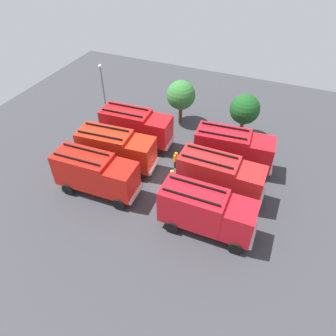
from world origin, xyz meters
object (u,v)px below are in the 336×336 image
Objects in this scene: fire_truck_2 at (116,148)px; traffic_cone_1 at (231,213)px; fire_truck_0 at (96,173)px; fire_truck_3 at (220,175)px; fire_truck_1 at (207,211)px; firefighter_0 at (172,177)px; firefighter_1 at (176,159)px; tree_0 at (181,95)px; tree_1 at (245,109)px; traffic_cone_0 at (133,183)px; fire_truck_4 at (136,126)px; fire_truck_5 at (233,148)px; lamppost at (103,88)px.

fire_truck_2 is 11.70m from traffic_cone_1.
fire_truck_3 is (9.67, 3.71, 0.00)m from fire_truck_0.
fire_truck_3 is (-0.13, 4.12, 0.00)m from fire_truck_1.
firefighter_1 is (-0.54, 2.32, 0.09)m from firefighter_0.
tree_0 is 1.02× the size of tree_1.
firefighter_1 is at bearing 56.19° from traffic_cone_0.
fire_truck_4 is at bearing -163.53° from firefighter_1.
firefighter_0 is at bearing -111.38° from tree_1.
traffic_cone_0 is at bearing 179.89° from traffic_cone_1.
fire_truck_3 is 11.19× the size of traffic_cone_1.
fire_truck_4 is 4.21× the size of firefighter_1.
fire_truck_3 is at bearing -4.09° from fire_truck_2.
lamppost is at bearing 164.99° from fire_truck_5.
fire_truck_0 is 4.57× the size of firefighter_0.
fire_truck_2 reaches higher than traffic_cone_1.
fire_truck_0 is at bearing -93.88° from firefighter_1.
lamppost is at bearing 148.22° from fire_truck_4.
firefighter_0 is at bearing 28.55° from fire_truck_0.
fire_truck_1 is 4.12m from fire_truck_3.
fire_truck_0 is at bearing 49.32° from firefighter_0.
firefighter_0 reaches higher than traffic_cone_0.
fire_truck_2 is 13.63m from tree_1.
firefighter_1 is (-4.66, 1.89, -1.18)m from fire_truck_3.
fire_truck_0 is 4.19× the size of firefighter_1.
traffic_cone_1 is at bearing -52.72° from tree_0.
fire_truck_5 reaches higher than traffic_cone_0.
fire_truck_0 reaches higher than firefighter_1.
fire_truck_4 is (-0.03, 4.02, 0.00)m from fire_truck_2.
firefighter_0 is 2.47× the size of traffic_cone_1.
fire_truck_0 is at bearing -62.38° from lamppost.
fire_truck_2 and fire_truck_3 have the same top height.
fire_truck_3 is (9.78, 0.10, 0.00)m from fire_truck_2.
fire_truck_0 is 3.61m from fire_truck_2.
fire_truck_4 is 0.99× the size of fire_truck_5.
firefighter_1 is at bearing -159.61° from fire_truck_5.
lamppost is (-5.55, 10.60, 1.67)m from fire_truck_0.
tree_0 is at bearing 137.97° from fire_truck_5.
fire_truck_0 is 11.58m from traffic_cone_1.
fire_truck_2 is at bearing -92.54° from fire_truck_4.
firefighter_1 is at bearing 16.63° from fire_truck_2.
fire_truck_0 and fire_truck_1 have the same top height.
fire_truck_2 is 10.18m from tree_0.
fire_truck_1 is 9.78× the size of traffic_cone_0.
tree_1 is 12.00m from traffic_cone_1.
traffic_cone_0 is 1.14× the size of traffic_cone_1.
tree_1 reaches higher than traffic_cone_1.
traffic_cone_1 is (1.63, -1.95, -1.83)m from fire_truck_3.
fire_truck_0 is 9.88× the size of traffic_cone_0.
firefighter_0 is 3.48m from traffic_cone_0.
fire_truck_4 is 1.12× the size of lamppost.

